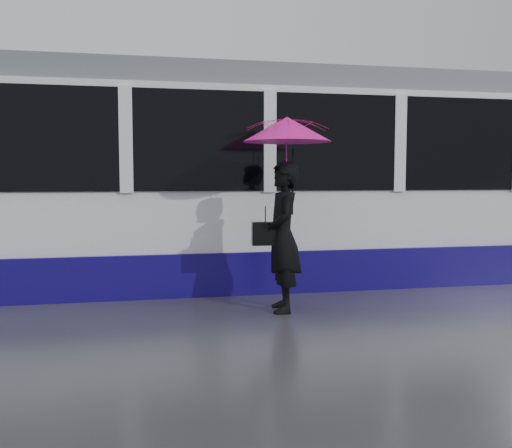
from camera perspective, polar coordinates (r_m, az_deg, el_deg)
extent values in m
plane|color=#2F2F34|center=(6.96, -3.86, -9.38)|extent=(90.00, 90.00, 0.00)
cube|color=#3F3D38|center=(8.68, -5.52, -6.51)|extent=(34.00, 0.07, 0.02)
cube|color=#3F3D38|center=(10.09, -6.44, -4.95)|extent=(34.00, 0.07, 0.02)
cube|color=white|center=(9.49, 2.61, 3.67)|extent=(24.00, 2.40, 2.95)
cube|color=#130862|center=(9.59, 2.59, -3.61)|extent=(24.00, 2.56, 0.62)
cube|color=black|center=(9.50, 2.63, 7.74)|extent=(23.00, 2.48, 1.40)
cube|color=slate|center=(9.61, 2.65, 13.56)|extent=(23.60, 2.20, 0.35)
imported|color=black|center=(7.16, 2.69, -1.30)|extent=(0.52, 0.73, 1.89)
imported|color=#E31386|center=(7.15, 3.11, 7.08)|extent=(1.13, 1.15, 0.94)
cone|color=#E31386|center=(7.16, 3.12, 9.43)|extent=(1.21, 1.21, 0.31)
cylinder|color=black|center=(7.18, 3.13, 10.84)|extent=(0.01, 0.01, 0.07)
cylinder|color=black|center=(7.18, 3.69, 4.24)|extent=(0.02, 0.02, 0.83)
cube|color=black|center=(7.13, 0.94, -0.96)|extent=(0.35, 0.18, 0.29)
cylinder|color=black|center=(7.11, 0.94, 0.94)|extent=(0.01, 0.01, 0.18)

